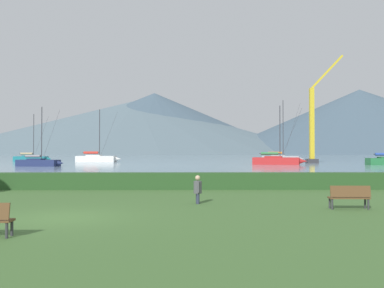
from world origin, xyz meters
TOP-DOWN VIEW (x-y plane):
  - ground_plane at (0.00, 0.00)m, footprint 1000.00×1000.00m
  - harbor_water at (0.00, 137.00)m, footprint 320.00×246.00m
  - hedge_line at (0.00, 11.00)m, footprint 80.00×1.20m
  - sailboat_slip_1 at (24.30, 75.56)m, footprint 9.08×4.10m
  - sailboat_slip_2 at (-14.49, 72.42)m, footprint 9.33×3.29m
  - sailboat_slip_3 at (-17.97, 48.48)m, footprint 7.38×3.28m
  - sailboat_slip_4 at (-29.95, 77.69)m, footprint 8.17×2.81m
  - sailboat_slip_5 at (19.32, 55.97)m, footprint 8.99×4.75m
  - park_bench_under_tree at (10.81, 2.04)m, footprint 1.60×0.52m
  - person_seated_viewer at (4.80, 3.89)m, footprint 0.36×0.57m
  - dock_crane at (27.96, 64.20)m, footprint 7.01×2.00m
  - distant_hill_west_ridge at (-28.15, 391.13)m, footprint 268.52×268.52m
  - distant_hill_central_peak at (150.02, 340.33)m, footprint 251.21×251.21m
  - distant_hill_east_ridge at (-45.49, 393.52)m, footprint 357.62×357.62m

SIDE VIEW (x-z plane):
  - ground_plane at x=0.00m, z-range 0.00..0.00m
  - harbor_water at x=0.00m, z-range 0.00..0.00m
  - hedge_line at x=0.00m, z-range 0.00..0.99m
  - park_bench_under_tree at x=10.81m, z-range 0.05..1.01m
  - sailboat_slip_3 at x=-17.97m, z-range -3.85..5.05m
  - sailboat_slip_4 at x=-29.95m, z-range -4.51..5.86m
  - person_seated_viewer at x=4.80m, z-range 0.06..1.31m
  - sailboat_slip_5 at x=19.32m, z-range -4.24..5.69m
  - sailboat_slip_1 at x=24.30m, z-range -5.84..7.36m
  - sailboat_slip_2 at x=-14.49m, z-range -4.68..6.20m
  - dock_crane at x=27.96m, z-range -3.69..16.78m
  - distant_hill_east_ridge at x=-45.49m, z-range 0.00..51.28m
  - distant_hill_central_peak at x=150.02m, z-range 0.00..54.34m
  - distant_hill_west_ridge at x=-28.15m, z-range 0.00..58.06m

